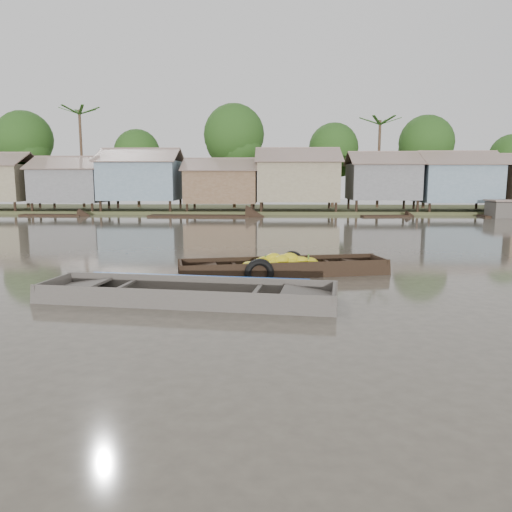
{
  "coord_description": "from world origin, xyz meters",
  "views": [
    {
      "loc": [
        0.33,
        -12.38,
        2.77
      ],
      "look_at": [
        -0.06,
        0.44,
        0.8
      ],
      "focal_mm": 35.0,
      "sensor_mm": 36.0,
      "label": 1
    }
  ],
  "objects": [
    {
      "name": "banana_boat",
      "position": [
        0.61,
        2.13,
        0.19
      ],
      "size": [
        6.31,
        2.71,
        0.88
      ],
      "rotation": [
        0.0,
        0.0,
        0.21
      ],
      "color": "black",
      "rests_on": "ground"
    },
    {
      "name": "riverbank",
      "position": [
        3.03,
        31.86,
        3.07
      ],
      "size": [
        120.0,
        12.47,
        10.22
      ],
      "color": "#384723",
      "rests_on": "ground"
    },
    {
      "name": "ground",
      "position": [
        0.0,
        0.0,
        0.0
      ],
      "size": [
        120.0,
        120.0,
        0.0
      ],
      "primitive_type": "plane",
      "color": "#464036",
      "rests_on": "ground"
    },
    {
      "name": "viewer_boat",
      "position": [
        -1.58,
        -1.18,
        0.05
      ],
      "size": [
        7.02,
        2.71,
        0.55
      ],
      "rotation": [
        0.0,
        0.0,
        -0.14
      ],
      "color": "#49433E",
      "rests_on": "ground"
    },
    {
      "name": "distant_boats",
      "position": [
        12.77,
        24.24,
        0.22
      ],
      "size": [
        44.55,
        14.67,
        1.38
      ],
      "color": "black",
      "rests_on": "ground"
    }
  ]
}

